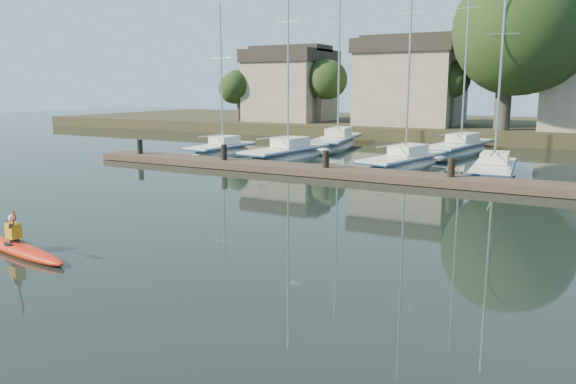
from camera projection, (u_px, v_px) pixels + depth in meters
The scene contains 10 objects.
ground at pixel (196, 261), 13.84m from camera, with size 160.00×160.00×0.00m, color black.
kayak at pixel (17, 246), 14.52m from camera, with size 4.38×1.30×1.39m.
dock at pixel (385, 176), 25.87m from camera, with size 34.00×2.00×1.80m.
sailboat_0 at pixel (221, 156), 36.59m from camera, with size 2.05×6.72×10.59m.
sailboat_1 at pixel (286, 161), 34.14m from camera, with size 2.94×8.61×13.81m.
sailboat_2 at pixel (403, 169), 30.55m from camera, with size 3.51×8.57×13.83m.
sailboat_3 at pixel (493, 179), 27.31m from camera, with size 2.48×7.33×11.61m.
sailboat_5 at pixel (337, 148), 41.40m from camera, with size 3.85×9.77×15.77m.
sailboat_6 at pixel (459, 154), 37.28m from camera, with size 3.52×10.11×15.76m.
shore at pixel (508, 99), 47.21m from camera, with size 90.00×25.25×12.75m.
Camera 1 is at (8.38, -10.57, 4.22)m, focal length 35.00 mm.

